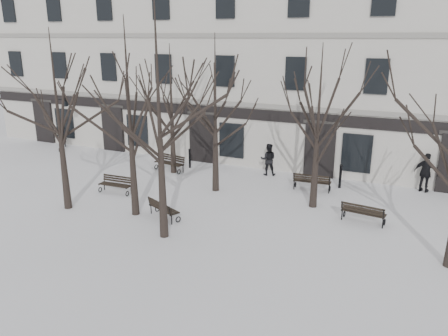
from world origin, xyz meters
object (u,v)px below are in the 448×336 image
Objects in this scene: bench_1 at (163,208)px; bench_4 at (312,181)px; tree_2 at (158,87)px; tree_0 at (56,100)px; bench_0 at (116,184)px; bench_2 at (363,212)px; bench_3 at (170,162)px; tree_1 at (128,95)px; lamp_post at (61,121)px.

bench_4 is at bearing -105.57° from bench_1.
tree_2 is 5.45m from bench_1.
tree_2 is at bearing -7.51° from tree_0.
bench_0 is 11.40m from bench_2.
tree_2 is at bearing -36.58° from bench_0.
bench_3 is 8.04m from bench_4.
bench_1 is at bearing 9.47° from tree_0.
tree_1 is at bearing 28.59° from bench_1.
bench_3 is at bearing 107.40° from tree_1.
bench_0 is at bearing 145.80° from tree_2.
bench_3 is (-10.82, 3.02, 0.02)m from bench_2.
tree_2 is 7.63m from bench_0.
tree_1 is 4.78m from bench_1.
tree_0 is at bearing 23.92° from bench_2.
bench_0 is 0.93× the size of bench_2.
bench_1 is at bearing -29.74° from lamp_post.
bench_3 is at bearing -8.32° from bench_2.
lamp_post is at bearing 147.24° from tree_2.
bench_0 is at bearing 73.48° from tree_0.
tree_1 is at bearing 25.64° from bench_2.
bench_1 is (1.30, 0.10, -4.60)m from tree_1.
tree_1 is 0.90× the size of tree_2.
tree_1 is 10.47m from bench_2.
bench_0 is at bearing -31.90° from lamp_post.
tree_0 is at bearing 172.49° from tree_2.
lamp_post is (-7.92, 4.93, 1.63)m from bench_0.
bench_3 is at bearing 79.32° from tree_0.
tree_0 is 4.59× the size of bench_0.
bench_1 is 0.92× the size of bench_4.
bench_2 is at bearing 129.83° from bench_4.
bench_1 is 8.16m from bench_2.
bench_4 is 16.58m from lamp_post.
tree_0 is 3.20m from tree_1.
bench_1 is at bearing 123.06° from tree_2.
bench_2 is at bearing 32.79° from tree_2.
tree_2 reaches higher than bench_3.
bench_4 is at bearing 35.33° from tree_0.
tree_0 is 4.17× the size of bench_4.
tree_0 reaches higher than bench_2.
lamp_post is (-10.32, 6.74, -2.96)m from tree_1.
bench_4 is (8.04, -0.04, 0.00)m from bench_3.
bench_2 is 0.96× the size of bench_3.
tree_2 is 9.85m from bench_3.
lamp_post is (-11.62, 6.64, 1.64)m from bench_1.
tree_1 is 4.53× the size of bench_2.
tree_1 is (3.13, 0.64, 0.28)m from tree_0.
bench_1 is 13.48m from lamp_post.
tree_0 reaches higher than bench_3.
bench_0 is 0.91× the size of bench_4.
tree_1 is at bearing -62.27° from bench_3.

